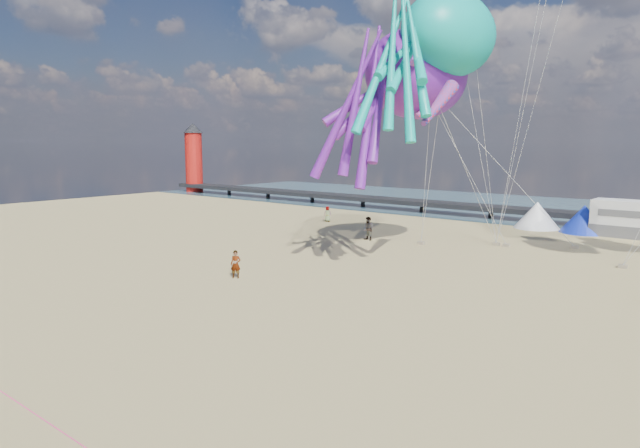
{
  "coord_description": "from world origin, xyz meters",
  "views": [
    {
      "loc": [
        15.34,
        -11.67,
        7.83
      ],
      "look_at": [
        0.73,
        6.0,
        4.47
      ],
      "focal_mm": 32.0,
      "sensor_mm": 36.0,
      "label": 1
    }
  ],
  "objects_px": {
    "tent_white": "(537,215)",
    "windsock_left": "(434,48)",
    "sandbag_c": "(623,266)",
    "tent_blue": "(584,219)",
    "motorhome_0": "(637,219)",
    "sandbag_a": "(421,243)",
    "sandbag_b": "(506,245)",
    "sandbag_d": "(575,247)",
    "lighthouse": "(194,162)",
    "kite_octopus_teal": "(449,35)",
    "kite_octopus_purple": "(418,74)",
    "windsock_mid": "(439,98)",
    "windsock_right": "(438,104)",
    "sandbag_e": "(496,244)",
    "beachgoer_0": "(328,214)",
    "standing_person": "(236,264)",
    "beachgoer_1": "(368,229)"
  },
  "relations": [
    {
      "from": "tent_blue",
      "to": "sandbag_a",
      "type": "xyz_separation_m",
      "value": [
        -7.93,
        -13.86,
        -1.09
      ]
    },
    {
      "from": "sandbag_c",
      "to": "windsock_mid",
      "type": "distance_m",
      "value": 15.7
    },
    {
      "from": "kite_octopus_purple",
      "to": "sandbag_b",
      "type": "bearing_deg",
      "value": 77.87
    },
    {
      "from": "beachgoer_1",
      "to": "kite_octopus_teal",
      "type": "relative_size",
      "value": 0.16
    },
    {
      "from": "sandbag_e",
      "to": "windsock_left",
      "type": "distance_m",
      "value": 15.47
    },
    {
      "from": "tent_white",
      "to": "sandbag_a",
      "type": "distance_m",
      "value": 14.45
    },
    {
      "from": "kite_octopus_teal",
      "to": "standing_person",
      "type": "bearing_deg",
      "value": -140.69
    },
    {
      "from": "tent_blue",
      "to": "sandbag_c",
      "type": "relative_size",
      "value": 8.0
    },
    {
      "from": "sandbag_a",
      "to": "sandbag_b",
      "type": "distance_m",
      "value": 6.28
    },
    {
      "from": "sandbag_b",
      "to": "windsock_left",
      "type": "height_order",
      "value": "windsock_left"
    },
    {
      "from": "sandbag_e",
      "to": "standing_person",
      "type": "bearing_deg",
      "value": -110.75
    },
    {
      "from": "sandbag_d",
      "to": "lighthouse",
      "type": "bearing_deg",
      "value": 168.45
    },
    {
      "from": "kite_octopus_purple",
      "to": "windsock_right",
      "type": "distance_m",
      "value": 5.82
    },
    {
      "from": "windsock_right",
      "to": "kite_octopus_purple",
      "type": "bearing_deg",
      "value": 125.89
    },
    {
      "from": "motorhome_0",
      "to": "sandbag_a",
      "type": "height_order",
      "value": "motorhome_0"
    },
    {
      "from": "beachgoer_0",
      "to": "sandbag_e",
      "type": "xyz_separation_m",
      "value": [
        17.89,
        -1.92,
        -0.63
      ]
    },
    {
      "from": "tent_blue",
      "to": "sandbag_c",
      "type": "bearing_deg",
      "value": -66.09
    },
    {
      "from": "kite_octopus_teal",
      "to": "kite_octopus_purple",
      "type": "height_order",
      "value": "kite_octopus_teal"
    },
    {
      "from": "beachgoer_0",
      "to": "sandbag_d",
      "type": "relative_size",
      "value": 2.98
    },
    {
      "from": "tent_white",
      "to": "sandbag_e",
      "type": "bearing_deg",
      "value": -86.6
    },
    {
      "from": "lighthouse",
      "to": "standing_person",
      "type": "relative_size",
      "value": 5.58
    },
    {
      "from": "lighthouse",
      "to": "kite_octopus_teal",
      "type": "height_order",
      "value": "kite_octopus_teal"
    },
    {
      "from": "kite_octopus_purple",
      "to": "sandbag_d",
      "type": "bearing_deg",
      "value": 66.89
    },
    {
      "from": "kite_octopus_purple",
      "to": "beachgoer_0",
      "type": "bearing_deg",
      "value": 167.19
    },
    {
      "from": "sandbag_c",
      "to": "windsock_left",
      "type": "height_order",
      "value": "windsock_left"
    },
    {
      "from": "beachgoer_0",
      "to": "sandbag_c",
      "type": "xyz_separation_m",
      "value": [
        27.06,
        -4.41,
        -0.63
      ]
    },
    {
      "from": "windsock_left",
      "to": "sandbag_b",
      "type": "bearing_deg",
      "value": 60.3
    },
    {
      "from": "lighthouse",
      "to": "sandbag_a",
      "type": "relative_size",
      "value": 18.0
    },
    {
      "from": "tent_white",
      "to": "standing_person",
      "type": "distance_m",
      "value": 30.86
    },
    {
      "from": "sandbag_d",
      "to": "kite_octopus_teal",
      "type": "xyz_separation_m",
      "value": [
        -5.8,
        -9.42,
        14.36
      ]
    },
    {
      "from": "sandbag_a",
      "to": "sandbag_b",
      "type": "xyz_separation_m",
      "value": [
        5.39,
        3.23,
        0.0
      ]
    },
    {
      "from": "tent_blue",
      "to": "motorhome_0",
      "type": "bearing_deg",
      "value": 0.0
    },
    {
      "from": "motorhome_0",
      "to": "lighthouse",
      "type": "bearing_deg",
      "value": 176.31
    },
    {
      "from": "windsock_left",
      "to": "windsock_mid",
      "type": "distance_m",
      "value": 3.23
    },
    {
      "from": "sandbag_d",
      "to": "kite_octopus_teal",
      "type": "distance_m",
      "value": 18.12
    },
    {
      "from": "tent_white",
      "to": "windsock_left",
      "type": "distance_m",
      "value": 21.71
    },
    {
      "from": "sandbag_c",
      "to": "sandbag_e",
      "type": "xyz_separation_m",
      "value": [
        -9.17,
        2.5,
        0.0
      ]
    },
    {
      "from": "lighthouse",
      "to": "sandbag_d",
      "type": "relative_size",
      "value": 18.0
    },
    {
      "from": "tent_white",
      "to": "tent_blue",
      "type": "height_order",
      "value": "same"
    },
    {
      "from": "standing_person",
      "to": "sandbag_c",
      "type": "xyz_separation_m",
      "value": [
        16.57,
        17.04,
        -0.7
      ]
    },
    {
      "from": "beachgoer_0",
      "to": "beachgoer_1",
      "type": "distance_m",
      "value": 11.13
    },
    {
      "from": "tent_white",
      "to": "windsock_left",
      "type": "xyz_separation_m",
      "value": [
        -1.18,
        -17.7,
        12.52
      ]
    },
    {
      "from": "sandbag_a",
      "to": "sandbag_c",
      "type": "bearing_deg",
      "value": 3.29
    },
    {
      "from": "windsock_right",
      "to": "tent_blue",
      "type": "bearing_deg",
      "value": 74.88
    },
    {
      "from": "windsock_mid",
      "to": "motorhome_0",
      "type": "bearing_deg",
      "value": 61.81
    },
    {
      "from": "lighthouse",
      "to": "sandbag_e",
      "type": "xyz_separation_m",
      "value": [
        54.63,
        -14.57,
        -4.39
      ]
    },
    {
      "from": "beachgoer_1",
      "to": "motorhome_0",
      "type": "bearing_deg",
      "value": 54.3
    },
    {
      "from": "motorhome_0",
      "to": "windsock_mid",
      "type": "height_order",
      "value": "windsock_mid"
    },
    {
      "from": "beachgoer_0",
      "to": "beachgoer_1",
      "type": "xyz_separation_m",
      "value": [
        9.19,
        -6.28,
        0.2
      ]
    },
    {
      "from": "windsock_mid",
      "to": "windsock_right",
      "type": "distance_m",
      "value": 5.23
    }
  ]
}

